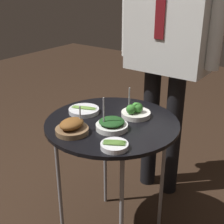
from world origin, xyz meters
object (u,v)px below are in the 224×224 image
(serving_cart, at_px, (112,131))
(bowl_asparagus_back_right, at_px, (114,145))
(bowl_spinach_near_rim, at_px, (112,125))
(bowl_roast_mid_left, at_px, (72,127))
(bowl_broccoli_front_right, at_px, (135,112))
(waiter_figure, at_px, (168,30))
(bowl_asparagus_front_center, at_px, (84,110))

(serving_cart, xyz_separation_m, bowl_asparagus_back_right, (0.16, -0.20, 0.07))
(bowl_spinach_near_rim, xyz_separation_m, bowl_roast_mid_left, (-0.12, -0.14, 0.01))
(serving_cart, bearing_deg, bowl_roast_mid_left, -109.69)
(serving_cart, distance_m, bowl_broccoli_front_right, 0.15)
(bowl_spinach_near_rim, xyz_separation_m, bowl_broccoli_front_right, (0.01, 0.19, 0.00))
(waiter_figure, bearing_deg, bowl_asparagus_front_center, -107.81)
(serving_cart, height_order, bowl_roast_mid_left, bowl_roast_mid_left)
(bowl_broccoli_front_right, relative_size, bowl_asparagus_back_right, 1.37)
(bowl_spinach_near_rim, height_order, bowl_asparagus_back_right, bowl_spinach_near_rim)
(bowl_spinach_near_rim, xyz_separation_m, bowl_asparagus_back_right, (0.11, -0.14, -0.01))
(serving_cart, xyz_separation_m, bowl_asparagus_front_center, (-0.18, 0.00, 0.07))
(bowl_roast_mid_left, bearing_deg, bowl_spinach_near_rim, 48.09)
(serving_cart, distance_m, bowl_asparagus_front_center, 0.19)
(serving_cart, height_order, bowl_asparagus_back_right, bowl_asparagus_back_right)
(bowl_roast_mid_left, bearing_deg, serving_cart, 70.31)
(bowl_broccoli_front_right, bearing_deg, bowl_asparagus_front_center, -154.66)
(bowl_roast_mid_left, bearing_deg, waiter_figure, 84.73)
(bowl_asparagus_front_center, bearing_deg, serving_cart, -0.40)
(bowl_spinach_near_rim, distance_m, bowl_roast_mid_left, 0.18)
(bowl_spinach_near_rim, relative_size, bowl_asparagus_front_center, 1.04)
(bowl_broccoli_front_right, bearing_deg, serving_cart, -117.92)
(bowl_asparagus_back_right, bearing_deg, serving_cart, 128.41)
(waiter_figure, bearing_deg, bowl_broccoli_front_right, -81.55)
(serving_cart, height_order, bowl_asparagus_front_center, bowl_asparagus_front_center)
(bowl_roast_mid_left, distance_m, waiter_figure, 0.84)
(bowl_asparagus_front_center, relative_size, waiter_figure, 0.09)
(serving_cart, relative_size, bowl_roast_mid_left, 4.74)
(bowl_broccoli_front_right, distance_m, bowl_roast_mid_left, 0.35)
(bowl_asparagus_front_center, bearing_deg, bowl_broccoli_front_right, 25.34)
(bowl_asparagus_back_right, bearing_deg, bowl_spinach_near_rim, 129.86)
(bowl_asparagus_front_center, distance_m, waiter_figure, 0.68)
(bowl_spinach_near_rim, bearing_deg, bowl_broccoli_front_right, 86.12)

